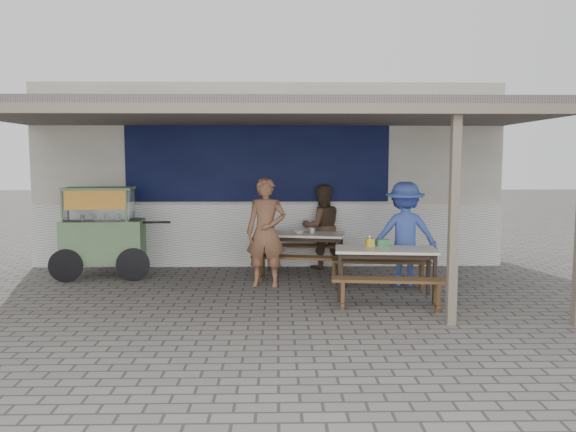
% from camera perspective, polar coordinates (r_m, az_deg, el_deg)
% --- Properties ---
extents(ground, '(60.00, 60.00, 0.00)m').
position_cam_1_polar(ground, '(7.99, -2.36, -9.13)').
color(ground, '#65615C').
rests_on(ground, ground).
extents(back_wall, '(9.00, 1.28, 3.50)m').
position_cam_1_polar(back_wall, '(11.31, -2.00, 4.08)').
color(back_wall, silver).
rests_on(back_wall, ground).
extents(warung_roof, '(9.00, 4.21, 2.81)m').
position_cam_1_polar(warung_roof, '(8.65, -2.20, 10.15)').
color(warung_roof, '#5D5450').
rests_on(warung_roof, ground).
extents(table_left, '(1.54, 0.93, 0.75)m').
position_cam_1_polar(table_left, '(9.96, 1.53, -2.21)').
color(table_left, silver).
rests_on(table_left, ground).
extents(bench_left_street, '(1.57, 0.57, 0.45)m').
position_cam_1_polar(bench_left_street, '(9.38, 0.95, -4.76)').
color(bench_left_street, brown).
rests_on(bench_left_street, ground).
extents(bench_left_wall, '(1.57, 0.57, 0.45)m').
position_cam_1_polar(bench_left_wall, '(10.64, 2.02, -3.50)').
color(bench_left_wall, brown).
rests_on(bench_left_wall, ground).
extents(table_right, '(1.53, 0.81, 0.75)m').
position_cam_1_polar(table_right, '(8.39, 9.87, -3.80)').
color(table_right, silver).
rests_on(table_right, ground).
extents(bench_right_street, '(1.59, 0.44, 0.45)m').
position_cam_1_polar(bench_right_street, '(7.77, 10.28, -7.06)').
color(bench_right_street, brown).
rests_on(bench_right_street, ground).
extents(bench_right_wall, '(1.59, 0.44, 0.45)m').
position_cam_1_polar(bench_right_wall, '(9.14, 9.45, -5.11)').
color(bench_right_wall, brown).
rests_on(bench_right_wall, ground).
extents(vendor_cart, '(1.95, 0.89, 1.57)m').
position_cam_1_polar(vendor_cart, '(10.27, -18.36, -1.22)').
color(vendor_cart, '#678D5E').
rests_on(vendor_cart, ground).
extents(patron_street_side, '(0.70, 0.51, 1.77)m').
position_cam_1_polar(patron_street_side, '(9.06, -2.24, -1.66)').
color(patron_street_side, brown).
rests_on(patron_street_side, ground).
extents(patron_wall_side, '(0.87, 0.73, 1.58)m').
position_cam_1_polar(patron_wall_side, '(10.58, 3.47, -1.11)').
color(patron_wall_side, '#4D3928').
rests_on(patron_wall_side, ground).
extents(patron_right_table, '(1.11, 0.66, 1.70)m').
position_cam_1_polar(patron_right_table, '(9.33, 11.75, -1.78)').
color(patron_right_table, '#3D58BB').
rests_on(patron_right_table, ground).
extents(tissue_box, '(0.13, 0.13, 0.12)m').
position_cam_1_polar(tissue_box, '(8.55, 8.30, -2.67)').
color(tissue_box, gold).
rests_on(tissue_box, table_right).
extents(donation_box, '(0.18, 0.13, 0.11)m').
position_cam_1_polar(donation_box, '(8.54, 9.61, -2.71)').
color(donation_box, '#377D44').
rests_on(donation_box, table_right).
extents(condiment_jar, '(0.08, 0.08, 0.09)m').
position_cam_1_polar(condiment_jar, '(9.98, 2.47, -1.47)').
color(condiment_jar, beige).
rests_on(condiment_jar, table_left).
extents(condiment_bowl, '(0.25, 0.25, 0.05)m').
position_cam_1_polar(condiment_bowl, '(9.95, 1.06, -1.62)').
color(condiment_bowl, white).
rests_on(condiment_bowl, table_left).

